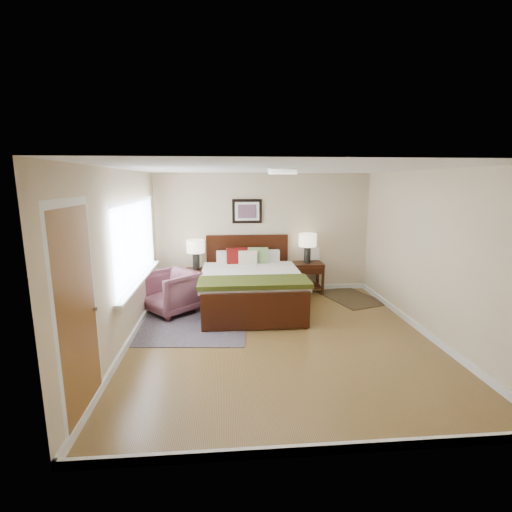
# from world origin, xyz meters

# --- Properties ---
(floor) EXTENTS (5.00, 5.00, 0.00)m
(floor) POSITION_xyz_m (0.00, 0.00, 0.00)
(floor) COLOR olive
(floor) RESTS_ON ground
(back_wall) EXTENTS (4.50, 0.04, 2.50)m
(back_wall) POSITION_xyz_m (0.00, 2.50, 1.25)
(back_wall) COLOR beige
(back_wall) RESTS_ON ground
(front_wall) EXTENTS (4.50, 0.04, 2.50)m
(front_wall) POSITION_xyz_m (0.00, -2.50, 1.25)
(front_wall) COLOR beige
(front_wall) RESTS_ON ground
(left_wall) EXTENTS (0.04, 5.00, 2.50)m
(left_wall) POSITION_xyz_m (-2.25, 0.00, 1.25)
(left_wall) COLOR beige
(left_wall) RESTS_ON ground
(right_wall) EXTENTS (0.04, 5.00, 2.50)m
(right_wall) POSITION_xyz_m (2.25, 0.00, 1.25)
(right_wall) COLOR beige
(right_wall) RESTS_ON ground
(ceiling) EXTENTS (4.50, 5.00, 0.02)m
(ceiling) POSITION_xyz_m (0.00, 0.00, 2.50)
(ceiling) COLOR white
(ceiling) RESTS_ON back_wall
(window) EXTENTS (0.11, 2.72, 1.32)m
(window) POSITION_xyz_m (-2.20, 0.70, 1.38)
(window) COLOR silver
(window) RESTS_ON left_wall
(door) EXTENTS (0.06, 1.00, 2.18)m
(door) POSITION_xyz_m (-2.23, -1.75, 1.07)
(door) COLOR silver
(door) RESTS_ON ground
(ceil_fixture) EXTENTS (0.44, 0.44, 0.08)m
(ceil_fixture) POSITION_xyz_m (0.00, 0.00, 2.47)
(ceil_fixture) COLOR white
(ceil_fixture) RESTS_ON ceiling
(bed) EXTENTS (1.84, 2.24, 1.21)m
(bed) POSITION_xyz_m (-0.35, 1.40, 0.56)
(bed) COLOR #341407
(bed) RESTS_ON ground
(wall_art) EXTENTS (0.62, 0.05, 0.50)m
(wall_art) POSITION_xyz_m (-0.35, 2.47, 1.72)
(wall_art) COLOR black
(wall_art) RESTS_ON back_wall
(nightstand_left) EXTENTS (0.46, 0.42, 0.55)m
(nightstand_left) POSITION_xyz_m (-1.42, 2.25, 0.43)
(nightstand_left) COLOR #341407
(nightstand_left) RESTS_ON ground
(nightstand_right) EXTENTS (0.65, 0.49, 0.64)m
(nightstand_right) POSITION_xyz_m (0.90, 2.26, 0.40)
(nightstand_right) COLOR #341407
(nightstand_right) RESTS_ON ground
(lamp_left) EXTENTS (0.36, 0.36, 0.61)m
(lamp_left) POSITION_xyz_m (-1.42, 2.27, 0.98)
(lamp_left) COLOR black
(lamp_left) RESTS_ON nightstand_left
(lamp_right) EXTENTS (0.36, 0.36, 0.61)m
(lamp_right) POSITION_xyz_m (0.90, 2.27, 1.08)
(lamp_right) COLOR black
(lamp_right) RESTS_ON nightstand_right
(armchair) EXTENTS (1.16, 1.16, 0.76)m
(armchair) POSITION_xyz_m (-1.80, 1.25, 0.38)
(armchair) COLOR brown
(armchair) RESTS_ON ground
(rug_persian) EXTENTS (1.99, 2.66, 0.01)m
(rug_persian) POSITION_xyz_m (-1.35, 1.00, 0.01)
(rug_persian) COLOR #0E1547
(rug_persian) RESTS_ON ground
(rug_navy) EXTENTS (1.24, 1.52, 0.01)m
(rug_navy) POSITION_xyz_m (1.72, 1.80, 0.01)
(rug_navy) COLOR black
(rug_navy) RESTS_ON ground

